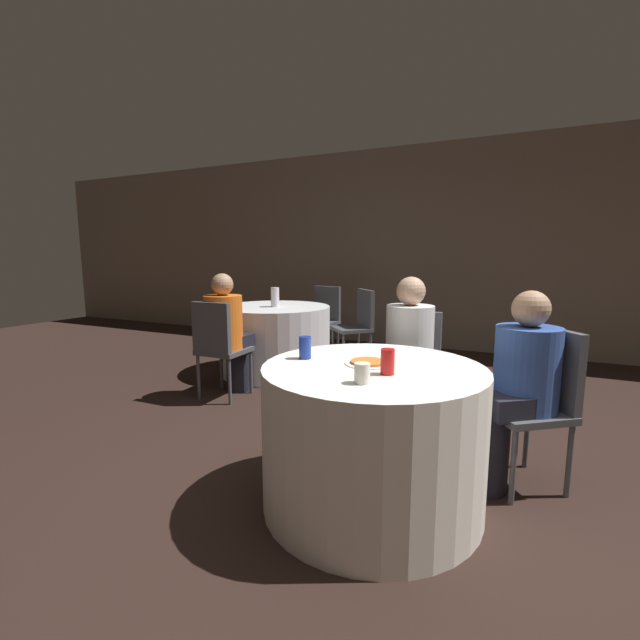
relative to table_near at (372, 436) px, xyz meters
The scene contains 17 objects.
ground_plane 0.43m from the table_near, 12.30° to the right, with size 16.00×16.00×0.00m, color black.
wall_back 4.22m from the table_near, 86.99° to the left, with size 16.00×0.06×2.80m.
table_near is the anchor object (origin of this frame).
table_far 2.70m from the table_near, 131.93° to the left, with size 1.22×1.22×0.74m.
chair_near_north 0.99m from the table_near, 91.88° to the left, with size 0.41×0.42×0.90m.
chair_near_northeast 0.99m from the table_near, 37.17° to the left, with size 0.56×0.56×0.90m.
chair_far_south 2.04m from the table_near, 151.02° to the left, with size 0.41×0.41×0.90m.
chair_far_northeast 2.94m from the table_near, 111.54° to the left, with size 0.57×0.57×0.90m.
chair_far_north 3.46m from the table_near, 118.93° to the left, with size 0.45×0.45×0.90m.
person_white_shirt 0.84m from the table_near, 91.88° to the left, with size 0.33×0.50×1.16m.
person_orange_shirt 2.13m from the table_near, 147.26° to the left, with size 0.34×0.51×1.14m.
person_blue_shirt 0.84m from the table_near, 37.17° to the left, with size 0.48×0.46×1.11m.
pizza_plate_near 0.38m from the table_near, 141.23° to the left, with size 0.24×0.24×0.02m.
soda_can_red 0.46m from the table_near, 47.06° to the right, with size 0.07×0.07×0.12m.
soda_can_blue 0.58m from the table_near, behind, with size 0.07×0.07×0.12m.
cup_near 0.52m from the table_near, 81.16° to the right, with size 0.07×0.07×0.09m.
bottle_far 2.68m from the table_near, 132.03° to the left, with size 0.09×0.09×0.21m.
Camera 1 is at (0.44, -1.97, 1.30)m, focal length 24.00 mm.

